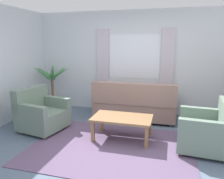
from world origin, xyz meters
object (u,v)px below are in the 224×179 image
(armchair_left, at_px, (41,113))
(potted_plant, at_px, (53,89))
(coffee_table, at_px, (122,120))
(couch, at_px, (135,104))
(armchair_right, at_px, (207,130))

(armchair_left, bearing_deg, potted_plant, 31.39)
(coffee_table, distance_m, potted_plant, 2.66)
(potted_plant, bearing_deg, armchair_left, -69.27)
(couch, relative_size, armchair_left, 1.94)
(armchair_left, bearing_deg, coffee_table, -79.61)
(armchair_left, bearing_deg, armchair_right, -80.40)
(armchair_left, height_order, potted_plant, potted_plant)
(armchair_right, distance_m, potted_plant, 4.01)
(coffee_table, relative_size, potted_plant, 0.84)
(couch, distance_m, potted_plant, 2.32)
(potted_plant, bearing_deg, couch, -5.83)
(potted_plant, bearing_deg, armchair_right, -21.19)
(coffee_table, bearing_deg, potted_plant, 148.26)
(armchair_left, height_order, armchair_right, same)
(armchair_left, bearing_deg, couch, -46.23)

